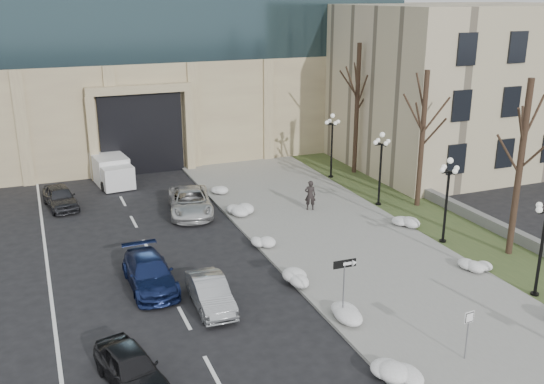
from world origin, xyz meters
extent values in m
cube|color=gray|center=(3.50, 14.00, 0.06)|extent=(9.00, 40.00, 0.12)
cube|color=gray|center=(-1.00, 14.00, 0.07)|extent=(0.30, 40.00, 0.14)
cube|color=#364824|center=(10.00, 14.00, 0.05)|extent=(4.00, 40.00, 0.10)
cube|color=slate|center=(12.00, 16.00, 0.35)|extent=(0.50, 30.00, 0.70)
cube|color=tan|center=(-2.00, 42.00, 4.00)|extent=(40.00, 20.00, 8.00)
cube|color=black|center=(-4.00, 33.00, 3.00)|extent=(6.00, 2.50, 6.00)
cube|color=tan|center=(-4.00, 31.60, 6.30)|extent=(7.50, 0.60, 0.60)
cube|color=tan|center=(-7.50, 31.60, 3.00)|extent=(0.60, 0.60, 6.00)
cube|color=tan|center=(-0.50, 31.60, 3.00)|extent=(0.60, 0.60, 6.00)
cube|color=tan|center=(22.00, 28.00, 6.00)|extent=(22.00, 18.00, 12.00)
cube|color=black|center=(14.00, 19.00, 2.50)|extent=(1.40, 0.25, 2.00)
cube|color=black|center=(18.00, 19.00, 2.50)|extent=(1.40, 0.25, 2.00)
cube|color=black|center=(14.00, 19.00, 6.00)|extent=(1.40, 0.25, 2.00)
cube|color=black|center=(18.00, 19.00, 6.00)|extent=(1.40, 0.25, 2.00)
cube|color=black|center=(14.00, 19.00, 9.50)|extent=(1.40, 0.25, 2.00)
cube|color=black|center=(18.00, 19.00, 9.50)|extent=(1.40, 0.25, 2.00)
imported|color=black|center=(-9.25, 6.29, 0.67)|extent=(2.42, 4.18, 1.34)
imported|color=#96999D|center=(-5.21, 10.51, 0.65)|extent=(1.49, 3.98, 1.30)
imported|color=#16224F|center=(-7.23, 13.32, 0.70)|extent=(2.02, 4.83, 1.39)
imported|color=silver|center=(-3.01, 22.15, 0.74)|extent=(3.40, 5.71, 1.49)
imported|color=#313136|center=(-10.27, 26.23, 0.69)|extent=(2.23, 4.28, 1.39)
imported|color=black|center=(3.88, 19.74, 1.05)|extent=(0.80, 0.69, 1.86)
cube|color=silver|center=(-6.69, 31.43, 0.97)|extent=(2.63, 5.03, 1.93)
cube|color=silver|center=(-6.38, 28.55, 0.87)|extent=(2.18, 1.75, 1.54)
cylinder|color=black|center=(-7.36, 28.64, 0.34)|extent=(0.31, 0.70, 0.68)
cylinder|color=black|center=(-5.44, 28.85, 0.34)|extent=(0.31, 0.70, 0.68)
cylinder|color=black|center=(-7.81, 32.77, 0.34)|extent=(0.31, 0.70, 0.68)
cylinder|color=black|center=(-5.89, 32.97, 0.34)|extent=(0.31, 0.70, 0.68)
cylinder|color=slate|center=(-0.58, 7.30, 1.35)|extent=(0.06, 0.06, 2.69)
cube|color=black|center=(-0.58, 7.30, 2.59)|extent=(0.98, 0.08, 0.33)
cube|color=white|center=(-0.43, 7.27, 2.59)|extent=(0.47, 0.03, 0.12)
cone|color=white|center=(-0.17, 7.26, 2.59)|extent=(0.24, 0.28, 0.27)
cylinder|color=slate|center=(2.19, 3.15, 1.00)|extent=(0.05, 0.05, 2.00)
cube|color=white|center=(2.19, 3.15, 1.81)|extent=(0.44, 0.07, 0.44)
cube|color=black|center=(2.19, 3.12, 1.81)|extent=(0.38, 0.04, 0.38)
cube|color=white|center=(2.19, 3.12, 1.81)|extent=(0.33, 0.04, 0.33)
ellipsoid|color=white|center=(-0.61, 3.04, 0.30)|extent=(1.10, 1.60, 0.36)
ellipsoid|color=white|center=(-0.64, 7.36, 0.30)|extent=(1.10, 1.60, 0.36)
ellipsoid|color=white|center=(-0.62, 10.90, 0.30)|extent=(1.10, 1.60, 0.36)
ellipsoid|color=white|center=(-0.75, 15.79, 0.30)|extent=(1.10, 1.60, 0.36)
ellipsoid|color=white|center=(-0.42, 20.80, 0.30)|extent=(1.10, 1.60, 0.36)
ellipsoid|color=white|center=(-0.50, 24.44, 0.30)|extent=(1.10, 1.60, 0.36)
ellipsoid|color=white|center=(7.68, 9.29, 0.30)|extent=(1.10, 1.60, 0.36)
ellipsoid|color=white|center=(7.75, 15.24, 0.30)|extent=(1.10, 1.60, 0.36)
cylinder|color=black|center=(8.30, 6.00, 0.10)|extent=(0.36, 0.36, 0.20)
cylinder|color=black|center=(8.30, 6.00, 2.00)|extent=(0.14, 0.14, 4.00)
sphere|color=white|center=(7.85, 6.00, 4.15)|extent=(0.28, 0.28, 0.28)
sphere|color=white|center=(8.30, 6.45, 4.15)|extent=(0.28, 0.28, 0.28)
cylinder|color=black|center=(8.30, 12.50, 0.10)|extent=(0.36, 0.36, 0.20)
cylinder|color=black|center=(8.30, 12.50, 2.00)|extent=(0.14, 0.14, 4.00)
cylinder|color=black|center=(8.30, 12.50, 4.00)|extent=(0.10, 0.90, 0.10)
cylinder|color=black|center=(8.30, 12.50, 4.00)|extent=(0.90, 0.10, 0.10)
sphere|color=white|center=(8.30, 12.50, 4.60)|extent=(0.32, 0.32, 0.32)
sphere|color=white|center=(8.75, 12.50, 4.15)|extent=(0.28, 0.28, 0.28)
sphere|color=white|center=(7.85, 12.50, 4.15)|extent=(0.28, 0.28, 0.28)
sphere|color=white|center=(8.30, 12.95, 4.15)|extent=(0.28, 0.28, 0.28)
sphere|color=white|center=(8.30, 12.05, 4.15)|extent=(0.28, 0.28, 0.28)
cylinder|color=black|center=(8.30, 19.00, 0.10)|extent=(0.36, 0.36, 0.20)
cylinder|color=black|center=(8.30, 19.00, 2.00)|extent=(0.14, 0.14, 4.00)
cylinder|color=black|center=(8.30, 19.00, 4.00)|extent=(0.10, 0.90, 0.10)
cylinder|color=black|center=(8.30, 19.00, 4.00)|extent=(0.90, 0.10, 0.10)
sphere|color=white|center=(8.30, 19.00, 4.60)|extent=(0.32, 0.32, 0.32)
sphere|color=white|center=(8.75, 19.00, 4.15)|extent=(0.28, 0.28, 0.28)
sphere|color=white|center=(7.85, 19.00, 4.15)|extent=(0.28, 0.28, 0.28)
sphere|color=white|center=(8.30, 19.45, 4.15)|extent=(0.28, 0.28, 0.28)
sphere|color=white|center=(8.30, 18.55, 4.15)|extent=(0.28, 0.28, 0.28)
cylinder|color=black|center=(8.30, 25.50, 0.10)|extent=(0.36, 0.36, 0.20)
cylinder|color=black|center=(8.30, 25.50, 2.00)|extent=(0.14, 0.14, 4.00)
cylinder|color=black|center=(8.30, 25.50, 4.00)|extent=(0.10, 0.90, 0.10)
cylinder|color=black|center=(8.30, 25.50, 4.00)|extent=(0.90, 0.10, 0.10)
sphere|color=white|center=(8.30, 25.50, 4.60)|extent=(0.32, 0.32, 0.32)
sphere|color=white|center=(8.75, 25.50, 4.15)|extent=(0.28, 0.28, 0.28)
sphere|color=white|center=(7.85, 25.50, 4.15)|extent=(0.28, 0.28, 0.28)
sphere|color=white|center=(8.30, 25.95, 4.15)|extent=(0.28, 0.28, 0.28)
sphere|color=white|center=(8.30, 25.05, 4.15)|extent=(0.28, 0.28, 0.28)
cylinder|color=black|center=(10.50, 10.00, 4.50)|extent=(0.32, 0.32, 9.00)
cylinder|color=black|center=(10.50, 18.00, 4.25)|extent=(0.32, 0.32, 8.50)
cylinder|color=black|center=(10.50, 26.00, 4.75)|extent=(0.32, 0.32, 9.50)
camera|label=1|loc=(-11.46, -11.85, 12.72)|focal=40.00mm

